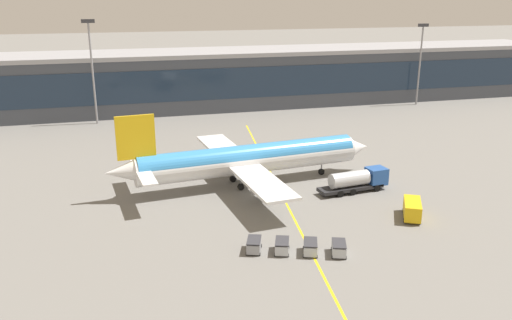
{
  "coord_description": "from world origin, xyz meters",
  "views": [
    {
      "loc": [
        -19.91,
        -68.99,
        28.17
      ],
      "look_at": [
        -0.5,
        2.81,
        4.5
      ],
      "focal_mm": 36.87,
      "sensor_mm": 36.0,
      "label": 1
    }
  ],
  "objects_px": {
    "crew_van": "(412,208)",
    "baggage_cart_2": "(310,247)",
    "fuel_tanker": "(358,180)",
    "main_airliner": "(248,159)",
    "baggage_cart_1": "(282,246)",
    "baggage_cart_3": "(339,248)",
    "baggage_cart_0": "(254,245)"
  },
  "relations": [
    {
      "from": "main_airliner",
      "to": "baggage_cart_1",
      "type": "relative_size",
      "value": 14.06
    },
    {
      "from": "baggage_cart_3",
      "to": "main_airliner",
      "type": "bearing_deg",
      "value": 99.81
    },
    {
      "from": "main_airliner",
      "to": "crew_van",
      "type": "bearing_deg",
      "value": -45.06
    },
    {
      "from": "main_airliner",
      "to": "fuel_tanker",
      "type": "xyz_separation_m",
      "value": [
        15.01,
        -7.04,
        -2.36
      ]
    },
    {
      "from": "baggage_cart_2",
      "to": "fuel_tanker",
      "type": "bearing_deg",
      "value": 50.44
    },
    {
      "from": "fuel_tanker",
      "to": "baggage_cart_1",
      "type": "xyz_separation_m",
      "value": [
        -16.74,
        -15.53,
        -0.96
      ]
    },
    {
      "from": "crew_van",
      "to": "baggage_cart_0",
      "type": "relative_size",
      "value": 1.79
    },
    {
      "from": "main_airliner",
      "to": "baggage_cart_2",
      "type": "relative_size",
      "value": 14.06
    },
    {
      "from": "baggage_cart_0",
      "to": "baggage_cart_3",
      "type": "height_order",
      "value": "same"
    },
    {
      "from": "fuel_tanker",
      "to": "baggage_cart_1",
      "type": "height_order",
      "value": "fuel_tanker"
    },
    {
      "from": "main_airliner",
      "to": "baggage_cart_3",
      "type": "bearing_deg",
      "value": -80.19
    },
    {
      "from": "fuel_tanker",
      "to": "baggage_cart_1",
      "type": "relative_size",
      "value": 3.65
    },
    {
      "from": "baggage_cart_0",
      "to": "baggage_cart_2",
      "type": "relative_size",
      "value": 1.0
    },
    {
      "from": "baggage_cart_0",
      "to": "baggage_cart_1",
      "type": "bearing_deg",
      "value": -20.01
    },
    {
      "from": "crew_van",
      "to": "fuel_tanker",
      "type": "bearing_deg",
      "value": 104.16
    },
    {
      "from": "main_airliner",
      "to": "baggage_cart_1",
      "type": "height_order",
      "value": "main_airliner"
    },
    {
      "from": "crew_van",
      "to": "baggage_cart_3",
      "type": "bearing_deg",
      "value": -152.41
    },
    {
      "from": "crew_van",
      "to": "baggage_cart_1",
      "type": "bearing_deg",
      "value": -166.05
    },
    {
      "from": "fuel_tanker",
      "to": "baggage_cart_1",
      "type": "distance_m",
      "value": 22.85
    },
    {
      "from": "baggage_cart_3",
      "to": "crew_van",
      "type": "bearing_deg",
      "value": 27.59
    },
    {
      "from": "main_airliner",
      "to": "baggage_cart_3",
      "type": "relative_size",
      "value": 14.06
    },
    {
      "from": "crew_van",
      "to": "baggage_cart_2",
      "type": "height_order",
      "value": "crew_van"
    },
    {
      "from": "main_airliner",
      "to": "baggage_cart_0",
      "type": "distance_m",
      "value": 22.25
    },
    {
      "from": "fuel_tanker",
      "to": "crew_van",
      "type": "height_order",
      "value": "fuel_tanker"
    },
    {
      "from": "fuel_tanker",
      "to": "baggage_cart_3",
      "type": "relative_size",
      "value": 3.65
    },
    {
      "from": "main_airliner",
      "to": "baggage_cart_3",
      "type": "distance_m",
      "value": 25.35
    },
    {
      "from": "crew_van",
      "to": "baggage_cart_2",
      "type": "relative_size",
      "value": 1.79
    },
    {
      "from": "fuel_tanker",
      "to": "baggage_cart_2",
      "type": "relative_size",
      "value": 3.65
    },
    {
      "from": "main_airliner",
      "to": "crew_van",
      "type": "relative_size",
      "value": 7.85
    },
    {
      "from": "crew_van",
      "to": "baggage_cart_3",
      "type": "height_order",
      "value": "crew_van"
    },
    {
      "from": "fuel_tanker",
      "to": "crew_van",
      "type": "distance_m",
      "value": 11.05
    },
    {
      "from": "fuel_tanker",
      "to": "crew_van",
      "type": "xyz_separation_m",
      "value": [
        2.7,
        -10.7,
        -0.43
      ]
    }
  ]
}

